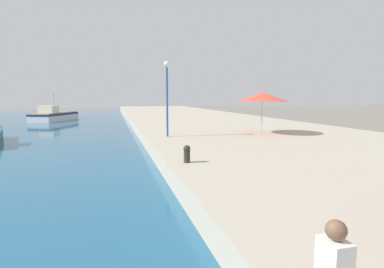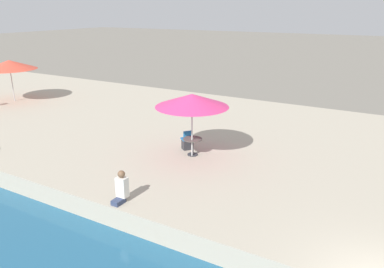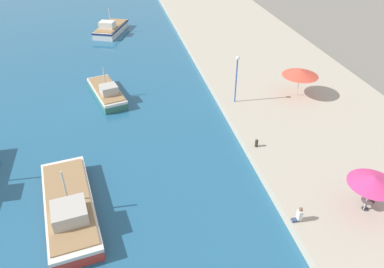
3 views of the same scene
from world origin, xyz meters
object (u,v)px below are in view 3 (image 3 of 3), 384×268
object	(u,v)px
cafe_umbrella_white	(301,73)
cafe_table	(367,203)
fishing_boat_near	(69,206)
cafe_chair_left	(367,198)
fishing_boat_distant	(111,28)
person_at_quay	(299,215)
cafe_umbrella_pink	(374,181)
lamppost	(237,71)
fishing_boat_far	(107,92)
mooring_bollard	(257,143)

from	to	relation	value
cafe_umbrella_white	cafe_table	xyz separation A→B (m)	(-2.54, -15.22, -1.89)
fishing_boat_near	cafe_chair_left	size ratio (longest dim) A/B	10.50
fishing_boat_distant	person_at_quay	world-z (taller)	fishing_boat_distant
cafe_umbrella_pink	cafe_table	size ratio (longest dim) A/B	3.74
cafe_umbrella_white	cafe_table	distance (m)	15.55
cafe_umbrella_white	lamppost	world-z (taller)	lamppost
fishing_boat_distant	lamppost	distance (m)	27.17
fishing_boat_near	fishing_boat_distant	bearing A→B (deg)	75.17
fishing_boat_distant	cafe_umbrella_pink	world-z (taller)	fishing_boat_distant
cafe_table	fishing_boat_near	bearing A→B (deg)	166.91
fishing_boat_distant	cafe_table	size ratio (longest dim) A/B	9.52
cafe_umbrella_white	fishing_boat_far	bearing A→B (deg)	164.95
cafe_chair_left	cafe_table	bearing A→B (deg)	-90.00
fishing_boat_distant	lamppost	size ratio (longest dim) A/B	1.67
fishing_boat_distant	mooring_bollard	distance (m)	33.73
fishing_boat_near	cafe_chair_left	bearing A→B (deg)	-19.74
fishing_boat_distant	lamppost	xyz separation A→B (m)	(10.74, -24.77, 3.12)
cafe_umbrella_pink	cafe_umbrella_white	bearing A→B (deg)	79.98
mooring_bollard	lamppost	size ratio (longest dim) A/B	0.14
fishing_boat_far	cafe_chair_left	size ratio (longest dim) A/B	7.89
cafe_umbrella_white	person_at_quay	xyz separation A→B (m)	(-7.17, -15.23, -1.95)
fishing_boat_distant	cafe_chair_left	distance (m)	42.28
person_at_quay	lamppost	world-z (taller)	lamppost
cafe_umbrella_pink	lamppost	bearing A→B (deg)	103.17
mooring_bollard	lamppost	distance (m)	7.92
lamppost	fishing_boat_distant	bearing A→B (deg)	113.44
fishing_boat_distant	cafe_chair_left	bearing A→B (deg)	-46.48
cafe_umbrella_pink	mooring_bollard	bearing A→B (deg)	117.71
fishing_boat_distant	cafe_umbrella_pink	xyz separation A→B (m)	(14.34, -40.17, 2.45)
person_at_quay	mooring_bollard	bearing A→B (deg)	88.08
cafe_umbrella_white	lamppost	xyz separation A→B (m)	(-6.31, 0.12, 0.67)
fishing_boat_distant	lamppost	bearing A→B (deg)	-43.75
cafe_chair_left	lamppost	distance (m)	15.61
mooring_bollard	fishing_boat_distant	bearing A→B (deg)	107.49
fishing_boat_near	cafe_umbrella_pink	xyz separation A→B (m)	(18.25, -4.34, 2.47)
cafe_umbrella_white	mooring_bollard	size ratio (longest dim) A/B	5.22
mooring_bollard	lamppost	xyz separation A→B (m)	(0.60, 7.40, 2.74)
cafe_umbrella_white	cafe_chair_left	bearing A→B (deg)	-98.13
person_at_quay	fishing_boat_distant	bearing A→B (deg)	103.82
mooring_bollard	person_at_quay	bearing A→B (deg)	-91.92
cafe_chair_left	mooring_bollard	distance (m)	8.81
cafe_table	person_at_quay	distance (m)	4.63
cafe_chair_left	mooring_bollard	xyz separation A→B (m)	(-4.81, 7.38, 0.02)
cafe_chair_left	fishing_boat_near	bearing A→B (deg)	-152.88
fishing_boat_near	mooring_bollard	xyz separation A→B (m)	(14.05, 3.66, 0.39)
fishing_boat_far	cafe_umbrella_white	size ratio (longest dim) A/B	2.10
fishing_boat_near	fishing_boat_far	world-z (taller)	fishing_boat_near
cafe_umbrella_pink	lamppost	size ratio (longest dim) A/B	0.66
fishing_boat_near	cafe_umbrella_white	bearing A→B (deg)	18.97
fishing_boat_distant	cafe_table	world-z (taller)	fishing_boat_distant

